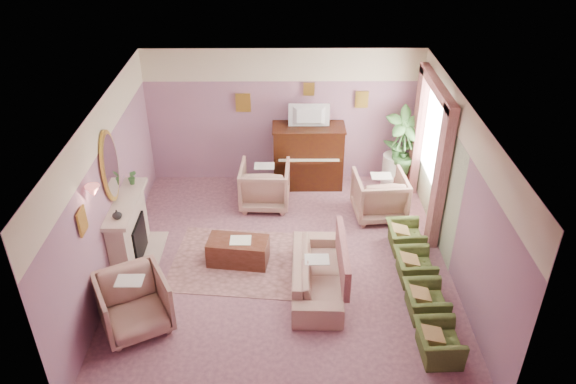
{
  "coord_description": "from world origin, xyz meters",
  "views": [
    {
      "loc": [
        0.02,
        -7.47,
        5.96
      ],
      "look_at": [
        0.07,
        0.4,
        1.2
      ],
      "focal_mm": 35.0,
      "sensor_mm": 36.0,
      "label": 1
    }
  ],
  "objects_px": {
    "piano": "(308,157)",
    "olive_chair_a": "(439,339)",
    "television": "(309,115)",
    "coffee_table": "(238,251)",
    "floral_armchair_left": "(265,183)",
    "olive_chair_d": "(405,234)",
    "sofa": "(317,268)",
    "olive_chair_b": "(426,298)",
    "olive_chair_c": "(415,263)",
    "floral_armchair_front": "(133,301)",
    "side_table": "(395,170)",
    "floral_armchair_right": "(380,193)"
  },
  "relations": [
    {
      "from": "floral_armchair_left",
      "to": "side_table",
      "type": "height_order",
      "value": "floral_armchair_left"
    },
    {
      "from": "television",
      "to": "olive_chair_a",
      "type": "distance_m",
      "value": 5.06
    },
    {
      "from": "television",
      "to": "side_table",
      "type": "bearing_deg",
      "value": 0.32
    },
    {
      "from": "floral_armchair_front",
      "to": "side_table",
      "type": "xyz_separation_m",
      "value": [
        4.44,
        4.06,
        -0.13
      ]
    },
    {
      "from": "coffee_table",
      "to": "floral_armchair_right",
      "type": "bearing_deg",
      "value": 29.09
    },
    {
      "from": "olive_chair_d",
      "to": "television",
      "type": "bearing_deg",
      "value": 126.7
    },
    {
      "from": "piano",
      "to": "sofa",
      "type": "height_order",
      "value": "piano"
    },
    {
      "from": "floral_armchair_front",
      "to": "olive_chair_c",
      "type": "height_order",
      "value": "floral_armchair_front"
    },
    {
      "from": "floral_armchair_left",
      "to": "olive_chair_d",
      "type": "relative_size",
      "value": 1.4
    },
    {
      "from": "olive_chair_a",
      "to": "television",
      "type": "bearing_deg",
      "value": 109.22
    },
    {
      "from": "sofa",
      "to": "side_table",
      "type": "height_order",
      "value": "sofa"
    },
    {
      "from": "coffee_table",
      "to": "floral_armchair_right",
      "type": "height_order",
      "value": "floral_armchair_right"
    },
    {
      "from": "floral_armchair_left",
      "to": "olive_chair_a",
      "type": "xyz_separation_m",
      "value": [
        2.48,
        -3.91,
        -0.18
      ]
    },
    {
      "from": "floral_armchair_front",
      "to": "coffee_table",
      "type": "bearing_deg",
      "value": 47.36
    },
    {
      "from": "coffee_table",
      "to": "floral_armchair_front",
      "type": "xyz_separation_m",
      "value": [
        -1.38,
        -1.5,
        0.26
      ]
    },
    {
      "from": "television",
      "to": "olive_chair_c",
      "type": "bearing_deg",
      "value": -61.61
    },
    {
      "from": "floral_armchair_front",
      "to": "olive_chair_b",
      "type": "height_order",
      "value": "floral_armchair_front"
    },
    {
      "from": "olive_chair_a",
      "to": "olive_chair_d",
      "type": "distance_m",
      "value": 2.46
    },
    {
      "from": "sofa",
      "to": "olive_chair_b",
      "type": "relative_size",
      "value": 2.82
    },
    {
      "from": "television",
      "to": "floral_armchair_front",
      "type": "xyz_separation_m",
      "value": [
        -2.65,
        -4.05,
        -1.12
      ]
    },
    {
      "from": "coffee_table",
      "to": "floral_armchair_left",
      "type": "height_order",
      "value": "floral_armchair_left"
    },
    {
      "from": "floral_armchair_left",
      "to": "floral_armchair_right",
      "type": "xyz_separation_m",
      "value": [
        2.17,
        -0.4,
        0.0
      ]
    },
    {
      "from": "floral_armchair_front",
      "to": "floral_armchair_right",
      "type": "bearing_deg",
      "value": 36.55
    },
    {
      "from": "piano",
      "to": "olive_chair_c",
      "type": "xyz_separation_m",
      "value": [
        1.61,
        -3.03,
        -0.35
      ]
    },
    {
      "from": "floral_armchair_right",
      "to": "olive_chair_c",
      "type": "relative_size",
      "value": 1.4
    },
    {
      "from": "floral_armchair_front",
      "to": "side_table",
      "type": "height_order",
      "value": "floral_armchair_front"
    },
    {
      "from": "television",
      "to": "coffee_table",
      "type": "xyz_separation_m",
      "value": [
        -1.27,
        -2.55,
        -1.38
      ]
    },
    {
      "from": "floral_armchair_left",
      "to": "olive_chair_a",
      "type": "bearing_deg",
      "value": -57.59
    },
    {
      "from": "floral_armchair_left",
      "to": "floral_armchair_front",
      "type": "distance_m",
      "value": 3.78
    },
    {
      "from": "floral_armchair_right",
      "to": "coffee_table",
      "type": "bearing_deg",
      "value": -150.91
    },
    {
      "from": "floral_armchair_right",
      "to": "floral_armchair_front",
      "type": "relative_size",
      "value": 1.0
    },
    {
      "from": "television",
      "to": "floral_armchair_right",
      "type": "relative_size",
      "value": 0.83
    },
    {
      "from": "coffee_table",
      "to": "side_table",
      "type": "height_order",
      "value": "side_table"
    },
    {
      "from": "olive_chair_b",
      "to": "sofa",
      "type": "bearing_deg",
      "value": 159.44
    },
    {
      "from": "floral_armchair_left",
      "to": "olive_chair_a",
      "type": "relative_size",
      "value": 1.4
    },
    {
      "from": "coffee_table",
      "to": "olive_chair_d",
      "type": "relative_size",
      "value": 1.44
    },
    {
      "from": "floral_armchair_front",
      "to": "olive_chair_d",
      "type": "height_order",
      "value": "floral_armchair_front"
    },
    {
      "from": "sofa",
      "to": "coffee_table",
      "type": "bearing_deg",
      "value": 152.94
    },
    {
      "from": "piano",
      "to": "floral_armchair_front",
      "type": "distance_m",
      "value": 4.88
    },
    {
      "from": "coffee_table",
      "to": "side_table",
      "type": "relative_size",
      "value": 1.43
    },
    {
      "from": "piano",
      "to": "olive_chair_a",
      "type": "bearing_deg",
      "value": -70.97
    },
    {
      "from": "piano",
      "to": "floral_armchair_left",
      "type": "xyz_separation_m",
      "value": [
        -0.87,
        -0.77,
        -0.17
      ]
    },
    {
      "from": "olive_chair_c",
      "to": "olive_chair_a",
      "type": "bearing_deg",
      "value": -90.0
    },
    {
      "from": "floral_armchair_right",
      "to": "olive_chair_b",
      "type": "relative_size",
      "value": 1.4
    },
    {
      "from": "floral_armchair_right",
      "to": "olive_chair_d",
      "type": "relative_size",
      "value": 1.4
    },
    {
      "from": "coffee_table",
      "to": "olive_chair_c",
      "type": "relative_size",
      "value": 1.44
    },
    {
      "from": "floral_armchair_left",
      "to": "side_table",
      "type": "bearing_deg",
      "value": 15.28
    },
    {
      "from": "piano",
      "to": "olive_chair_d",
      "type": "relative_size",
      "value": 2.02
    },
    {
      "from": "olive_chair_a",
      "to": "olive_chair_c",
      "type": "distance_m",
      "value": 1.64
    },
    {
      "from": "olive_chair_b",
      "to": "olive_chair_d",
      "type": "bearing_deg",
      "value": 90.0
    }
  ]
}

